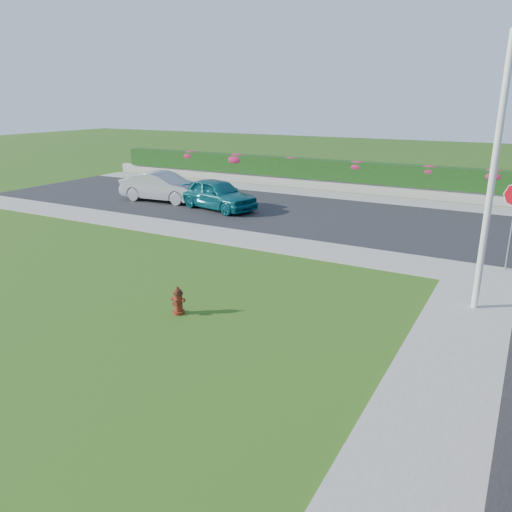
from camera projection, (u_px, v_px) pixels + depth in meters
The scene contains 17 objects.
ground at pixel (83, 346), 10.69m from camera, with size 120.00×120.00×0.00m, color black.
street_far at pixel (230, 205), 24.67m from camera, with size 26.00×8.00×0.04m, color black.
sidewalk_far at pixel (147, 224), 20.96m from camera, with size 24.00×2.00×0.04m, color gray.
curb_corner at pixel (481, 275), 14.95m from camera, with size 2.00×2.00×0.04m, color gray.
sidewalk_beyond at pixel (341, 196), 26.98m from camera, with size 34.00×2.00×0.04m, color gray.
retaining_wall at pixel (351, 187), 28.15m from camera, with size 34.00×0.40×0.60m, color gray.
hedge at pixel (352, 171), 27.97m from camera, with size 32.00×0.90×1.10m, color black.
fire_hydrant at pixel (178, 301), 12.20m from camera, with size 0.36×0.34×0.70m.
sedan_teal at pixel (217, 194), 23.52m from camera, with size 1.68×4.18×1.43m, color #0C555F.
sedan_silver at pixel (163, 187), 25.38m from camera, with size 1.55×4.44×1.46m, color #9A9DA1.
utility_pole at pixel (492, 180), 11.61m from camera, with size 0.16×0.16×6.51m, color silver.
flower_clump_a at pixel (191, 156), 32.93m from camera, with size 1.25×0.81×0.63m, color #A91D42.
flower_clump_b at pixel (237, 159), 31.28m from camera, with size 1.43×0.92×0.71m, color #A91D42.
flower_clump_c at pixel (291, 162), 29.53m from camera, with size 1.08×0.69×0.54m, color #A91D42.
flower_clump_d at pixel (357, 166), 27.66m from camera, with size 1.21×0.78×0.61m, color #A91D42.
flower_clump_e at pixel (430, 171), 25.86m from camera, with size 1.17×0.75×0.59m, color #A91D42.
flower_clump_f at pixel (494, 176), 24.46m from camera, with size 1.31×0.84×0.66m, color #A91D42.
Camera 1 is at (7.92, -6.59, 5.07)m, focal length 35.00 mm.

